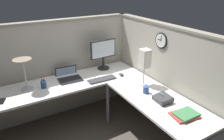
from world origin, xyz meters
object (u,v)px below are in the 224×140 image
book_stack (185,115)px  wall_clock (161,41)px  laptop (68,76)px  keyboard (102,79)px  coffee_mug (146,90)px  monitor (103,52)px  desk_lamp_paper (145,60)px  pen_cup (44,84)px  desk_lamp_dome (23,65)px  office_phone (163,99)px  computer_mouse (121,75)px  cell_phone (2,101)px

book_stack → wall_clock: wall_clock is taller
book_stack → laptop: bearing=115.7°
keyboard → coffee_mug: coffee_mug is taller
monitor → keyboard: monitor is taller
desk_lamp_paper → book_stack: bearing=-95.4°
book_stack → desk_lamp_paper: 0.92m
book_stack → pen_cup: bearing=128.8°
desk_lamp_dome → desk_lamp_paper: 1.63m
desk_lamp_dome → keyboard: bearing=-14.4°
desk_lamp_dome → office_phone: 1.86m
wall_clock → computer_mouse: bearing=129.4°
keyboard → desk_lamp_paper: bearing=-42.3°
laptop → coffee_mug: laptop is taller
cell_phone → book_stack: 2.20m
cell_phone → book_stack: book_stack is taller
pen_cup → desk_lamp_paper: (1.26, -0.63, 0.33)m
computer_mouse → pen_cup: 1.17m
book_stack → keyboard: bearing=106.0°
laptop → desk_lamp_paper: size_ratio=0.75×
keyboard → book_stack: book_stack is taller
office_phone → book_stack: 0.35m
keyboard → cell_phone: size_ratio=2.99×
pen_cup → book_stack: pen_cup is taller
desk_lamp_dome → coffee_mug: (1.35, -0.91, -0.32)m
pen_cup → office_phone: (1.18, -1.12, -0.02)m
pen_cup → keyboard: bearing=-13.6°
laptop → coffee_mug: bearing=-53.2°
desk_lamp_paper → coffee_mug: 0.42m
computer_mouse → office_phone: size_ratio=0.48×
office_phone → coffee_mug: bearing=99.2°
monitor → desk_lamp_dome: size_ratio=1.12×
desk_lamp_dome → wall_clock: 1.88m
pen_cup → desk_lamp_paper: desk_lamp_paper is taller
monitor → laptop: size_ratio=1.26×
monitor → office_phone: size_ratio=2.30×
desk_lamp_dome → coffee_mug: size_ratio=4.64×
computer_mouse → cell_phone: size_ratio=0.72×
keyboard → book_stack: (0.37, -1.27, 0.01)m
coffee_mug → desk_lamp_paper: bearing=59.7°
office_phone → desk_lamp_paper: desk_lamp_paper is taller
computer_mouse → cell_phone: (-1.70, 0.11, -0.01)m
wall_clock → desk_lamp_dome: bearing=157.3°
laptop → computer_mouse: size_ratio=3.81×
desk_lamp_paper → coffee_mug: bearing=-120.3°
keyboard → coffee_mug: 0.72m
keyboard → desk_lamp_paper: desk_lamp_paper is taller
desk_lamp_dome → wall_clock: wall_clock is taller
laptop → computer_mouse: 0.82m
book_stack → desk_lamp_paper: size_ratio=0.59×
laptop → cell_phone: bearing=-165.9°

